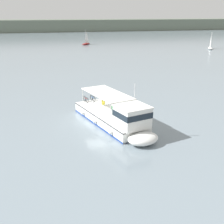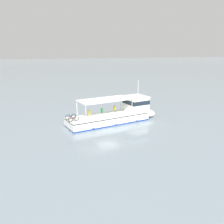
% 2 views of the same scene
% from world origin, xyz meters
% --- Properties ---
extents(ground_plane, '(400.00, 400.00, 0.00)m').
position_xyz_m(ground_plane, '(0.00, 0.00, 0.00)').
color(ground_plane, gray).
extents(ferry_main, '(6.26, 13.07, 5.32)m').
position_xyz_m(ferry_main, '(1.56, -1.99, 1.02)').
color(ferry_main, white).
rests_on(ferry_main, ground).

